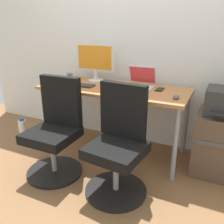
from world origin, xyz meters
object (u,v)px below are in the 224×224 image
office_chair_right (118,146)px  open_laptop (140,82)px  office_chair_left (56,132)px  coffee_mug (54,82)px  side_cabinet (221,144)px  desktop_monitor (95,60)px  water_bottle_on_floor (23,130)px

office_chair_right → open_laptop: open_laptop is taller
office_chair_right → office_chair_left: bearing=180.0°
office_chair_left → coffee_mug: (-0.28, 0.38, 0.38)m
side_cabinet → desktop_monitor: (-1.45, 0.14, 0.70)m
side_cabinet → water_bottle_on_floor: 2.27m
side_cabinet → open_laptop: 1.01m
office_chair_right → open_laptop: (-0.09, 0.74, 0.39)m
water_bottle_on_floor → open_laptop: 1.57m
office_chair_left → office_chair_right: size_ratio=1.00×
side_cabinet → coffee_mug: (-1.73, -0.29, 0.50)m
water_bottle_on_floor → open_laptop: bearing=16.9°
water_bottle_on_floor → open_laptop: open_laptop is taller
office_chair_right → water_bottle_on_floor: (-1.45, 0.33, -0.28)m
desktop_monitor → coffee_mug: size_ratio=5.22×
office_chair_left → desktop_monitor: 0.99m
office_chair_right → side_cabinet: bearing=40.2°
side_cabinet → coffee_mug: coffee_mug is taller
office_chair_left → office_chair_right: same height
office_chair_left → side_cabinet: 1.60m
water_bottle_on_floor → desktop_monitor: 1.26m
office_chair_left → side_cabinet: office_chair_left is taller
office_chair_left → desktop_monitor: desktop_monitor is taller
office_chair_right → side_cabinet: 1.04m
office_chair_right → open_laptop: size_ratio=3.03×
coffee_mug → side_cabinet: bearing=9.4°
open_laptop → office_chair_right: bearing=-83.4°
office_chair_left → water_bottle_on_floor: bearing=157.4°
office_chair_right → coffee_mug: (-0.94, 0.38, 0.38)m
side_cabinet → open_laptop: (-0.87, 0.08, 0.51)m
side_cabinet → coffee_mug: size_ratio=6.62×
office_chair_right → coffee_mug: bearing=158.1°
desktop_monitor → side_cabinet: bearing=-5.3°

